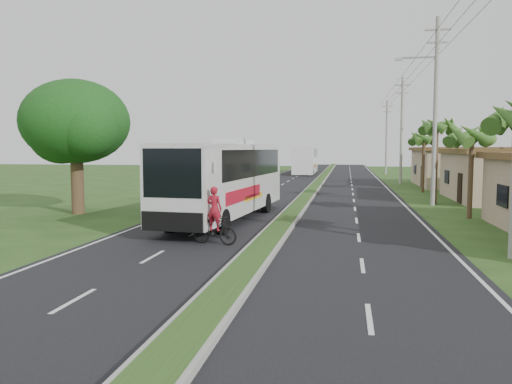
# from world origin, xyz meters

# --- Properties ---
(ground) EXTENTS (180.00, 180.00, 0.00)m
(ground) POSITION_xyz_m (0.00, 0.00, 0.00)
(ground) COLOR #274318
(ground) RESTS_ON ground
(road_asphalt) EXTENTS (14.00, 160.00, 0.02)m
(road_asphalt) POSITION_xyz_m (0.00, 20.00, 0.01)
(road_asphalt) COLOR black
(road_asphalt) RESTS_ON ground
(median_strip) EXTENTS (1.20, 160.00, 0.18)m
(median_strip) POSITION_xyz_m (0.00, 20.00, 0.10)
(median_strip) COLOR gray
(median_strip) RESTS_ON ground
(lane_edge_left) EXTENTS (0.12, 160.00, 0.01)m
(lane_edge_left) POSITION_xyz_m (-6.70, 20.00, 0.00)
(lane_edge_left) COLOR silver
(lane_edge_left) RESTS_ON ground
(lane_edge_right) EXTENTS (0.12, 160.00, 0.01)m
(lane_edge_right) POSITION_xyz_m (6.70, 20.00, 0.00)
(lane_edge_right) COLOR silver
(lane_edge_right) RESTS_ON ground
(shop_mid) EXTENTS (7.60, 10.60, 3.67)m
(shop_mid) POSITION_xyz_m (14.00, 22.00, 1.86)
(shop_mid) COLOR tan
(shop_mid) RESTS_ON ground
(shop_far) EXTENTS (8.60, 11.60, 3.82)m
(shop_far) POSITION_xyz_m (14.00, 36.00, 1.93)
(shop_far) COLOR tan
(shop_far) RESTS_ON ground
(palm_verge_b) EXTENTS (2.40, 2.40, 5.05)m
(palm_verge_b) POSITION_xyz_m (9.40, 12.00, 4.36)
(palm_verge_b) COLOR #473321
(palm_verge_b) RESTS_ON ground
(palm_verge_c) EXTENTS (2.40, 2.40, 5.85)m
(palm_verge_c) POSITION_xyz_m (8.80, 19.00, 5.12)
(palm_verge_c) COLOR #473321
(palm_verge_c) RESTS_ON ground
(palm_verge_d) EXTENTS (2.40, 2.40, 5.25)m
(palm_verge_d) POSITION_xyz_m (9.30, 28.00, 4.55)
(palm_verge_d) COLOR #473321
(palm_verge_d) RESTS_ON ground
(shade_tree) EXTENTS (6.30, 6.00, 7.54)m
(shade_tree) POSITION_xyz_m (-12.11, 10.02, 5.03)
(shade_tree) COLOR #473321
(shade_tree) RESTS_ON ground
(utility_pole_b) EXTENTS (3.20, 0.28, 12.00)m
(utility_pole_b) POSITION_xyz_m (8.47, 18.00, 6.26)
(utility_pole_b) COLOR gray
(utility_pole_b) RESTS_ON ground
(utility_pole_c) EXTENTS (1.60, 0.28, 11.00)m
(utility_pole_c) POSITION_xyz_m (8.50, 38.00, 5.67)
(utility_pole_c) COLOR gray
(utility_pole_c) RESTS_ON ground
(utility_pole_d) EXTENTS (1.60, 0.28, 10.50)m
(utility_pole_d) POSITION_xyz_m (8.50, 58.00, 5.42)
(utility_pole_d) COLOR gray
(utility_pole_d) RESTS_ON ground
(coach_bus_main) EXTENTS (3.82, 13.22, 4.22)m
(coach_bus_main) POSITION_xyz_m (-3.09, 9.00, 2.32)
(coach_bus_main) COLOR silver
(coach_bus_main) RESTS_ON ground
(coach_bus_far) EXTENTS (3.00, 13.12, 3.81)m
(coach_bus_far) POSITION_xyz_m (-2.91, 56.87, 2.16)
(coach_bus_far) COLOR white
(coach_bus_far) RESTS_ON ground
(motorcyclist) EXTENTS (1.98, 0.97, 2.26)m
(motorcyclist) POSITION_xyz_m (-2.00, 2.54, 0.80)
(motorcyclist) COLOR black
(motorcyclist) RESTS_ON ground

